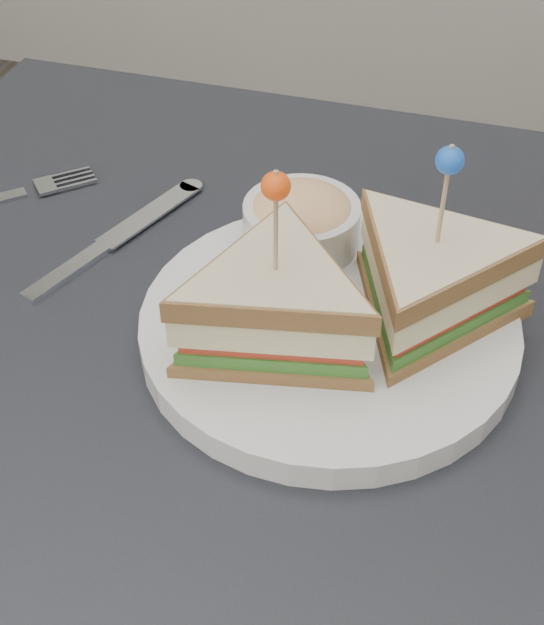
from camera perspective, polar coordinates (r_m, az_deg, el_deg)
The scene contains 4 objects.
table at distance 0.67m, azimuth -1.07°, elevation -8.43°, with size 0.80×0.80×0.75m.
plate_meal at distance 0.61m, azimuth 4.64°, elevation 1.27°, with size 0.35×0.35×0.16m.
cutlery_fork at distance 0.82m, azimuth -17.03°, elevation 7.28°, with size 0.15×0.14×0.01m.
cutlery_knife at distance 0.74m, azimuth -10.48°, elevation 4.63°, with size 0.09×0.20×0.01m.
Camera 1 is at (0.14, -0.41, 1.19)m, focal length 50.00 mm.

